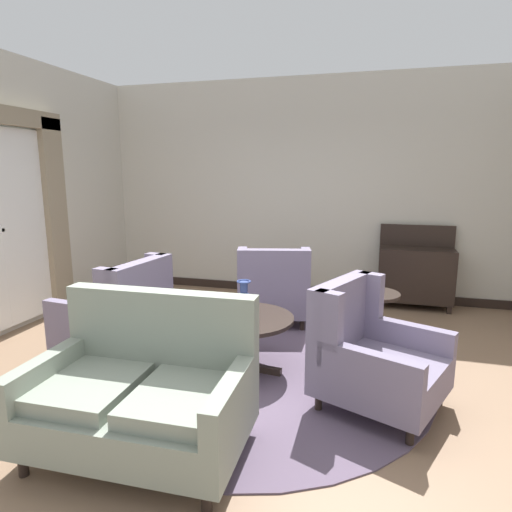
{
  "coord_description": "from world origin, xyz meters",
  "views": [
    {
      "loc": [
        1.07,
        -3.31,
        1.81
      ],
      "look_at": [
        -0.06,
        0.7,
        1.0
      ],
      "focal_mm": 30.62,
      "sensor_mm": 36.0,
      "label": 1
    }
  ],
  "objects_px": {
    "settee": "(143,392)",
    "side_table": "(371,320)",
    "porcelain_vase": "(244,302)",
    "armchair_foreground_right": "(371,355)",
    "coffee_table": "(244,326)",
    "armchair_back_corner": "(120,318)",
    "sideboard": "(415,273)",
    "armchair_near_window": "(273,289)"
  },
  "relations": [
    {
      "from": "armchair_near_window",
      "to": "armchair_back_corner",
      "type": "bearing_deg",
      "value": 37.18
    },
    {
      "from": "armchair_back_corner",
      "to": "armchair_near_window",
      "type": "bearing_deg",
      "value": 147.33
    },
    {
      "from": "settee",
      "to": "armchair_near_window",
      "type": "height_order",
      "value": "settee"
    },
    {
      "from": "settee",
      "to": "side_table",
      "type": "height_order",
      "value": "settee"
    },
    {
      "from": "porcelain_vase",
      "to": "armchair_foreground_right",
      "type": "height_order",
      "value": "armchair_foreground_right"
    },
    {
      "from": "porcelain_vase",
      "to": "armchair_near_window",
      "type": "bearing_deg",
      "value": 92.74
    },
    {
      "from": "porcelain_vase",
      "to": "armchair_back_corner",
      "type": "height_order",
      "value": "armchair_back_corner"
    },
    {
      "from": "side_table",
      "to": "armchair_back_corner",
      "type": "bearing_deg",
      "value": -164.89
    },
    {
      "from": "armchair_foreground_right",
      "to": "sideboard",
      "type": "distance_m",
      "value": 2.77
    },
    {
      "from": "side_table",
      "to": "armchair_foreground_right",
      "type": "bearing_deg",
      "value": -88.98
    },
    {
      "from": "coffee_table",
      "to": "side_table",
      "type": "relative_size",
      "value": 1.32
    },
    {
      "from": "porcelain_vase",
      "to": "settee",
      "type": "distance_m",
      "value": 1.29
    },
    {
      "from": "porcelain_vase",
      "to": "armchair_near_window",
      "type": "xyz_separation_m",
      "value": [
        -0.07,
        1.41,
        -0.26
      ]
    },
    {
      "from": "settee",
      "to": "armchair_near_window",
      "type": "distance_m",
      "value": 2.65
    },
    {
      "from": "coffee_table",
      "to": "porcelain_vase",
      "type": "height_order",
      "value": "porcelain_vase"
    },
    {
      "from": "side_table",
      "to": "sideboard",
      "type": "height_order",
      "value": "sideboard"
    },
    {
      "from": "porcelain_vase",
      "to": "sideboard",
      "type": "bearing_deg",
      "value": 56.86
    },
    {
      "from": "coffee_table",
      "to": "settee",
      "type": "distance_m",
      "value": 1.32
    },
    {
      "from": "armchair_foreground_right",
      "to": "side_table",
      "type": "distance_m",
      "value": 0.83
    },
    {
      "from": "armchair_near_window",
      "to": "sideboard",
      "type": "distance_m",
      "value": 2.0
    },
    {
      "from": "armchair_foreground_right",
      "to": "armchair_back_corner",
      "type": "height_order",
      "value": "armchair_back_corner"
    },
    {
      "from": "coffee_table",
      "to": "sideboard",
      "type": "relative_size",
      "value": 0.82
    },
    {
      "from": "settee",
      "to": "side_table",
      "type": "bearing_deg",
      "value": 50.84
    },
    {
      "from": "settee",
      "to": "porcelain_vase",
      "type": "bearing_deg",
      "value": 74.5
    },
    {
      "from": "coffee_table",
      "to": "sideboard",
      "type": "height_order",
      "value": "sideboard"
    },
    {
      "from": "coffee_table",
      "to": "armchair_back_corner",
      "type": "relative_size",
      "value": 0.9
    },
    {
      "from": "armchair_back_corner",
      "to": "side_table",
      "type": "distance_m",
      "value": 2.41
    },
    {
      "from": "porcelain_vase",
      "to": "armchair_foreground_right",
      "type": "relative_size",
      "value": 0.32
    },
    {
      "from": "coffee_table",
      "to": "armchair_near_window",
      "type": "height_order",
      "value": "armchair_near_window"
    },
    {
      "from": "coffee_table",
      "to": "porcelain_vase",
      "type": "bearing_deg",
      "value": -72.24
    },
    {
      "from": "porcelain_vase",
      "to": "armchair_near_window",
      "type": "relative_size",
      "value": 0.33
    },
    {
      "from": "porcelain_vase",
      "to": "armchair_back_corner",
      "type": "xyz_separation_m",
      "value": [
        -1.24,
        -0.04,
        -0.24
      ]
    },
    {
      "from": "settee",
      "to": "coffee_table",
      "type": "bearing_deg",
      "value": 75.91
    },
    {
      "from": "armchair_foreground_right",
      "to": "side_table",
      "type": "xyz_separation_m",
      "value": [
        -0.01,
        0.83,
        0.0
      ]
    },
    {
      "from": "settee",
      "to": "sideboard",
      "type": "xyz_separation_m",
      "value": [
        1.92,
        3.71,
        0.07
      ]
    },
    {
      "from": "porcelain_vase",
      "to": "side_table",
      "type": "relative_size",
      "value": 0.51
    },
    {
      "from": "armchair_back_corner",
      "to": "sideboard",
      "type": "bearing_deg",
      "value": 137.64
    },
    {
      "from": "armchair_back_corner",
      "to": "coffee_table",
      "type": "bearing_deg",
      "value": 100.94
    },
    {
      "from": "coffee_table",
      "to": "settee",
      "type": "relative_size",
      "value": 0.65
    },
    {
      "from": "porcelain_vase",
      "to": "settee",
      "type": "height_order",
      "value": "settee"
    },
    {
      "from": "coffee_table",
      "to": "armchair_near_window",
      "type": "xyz_separation_m",
      "value": [
        -0.05,
        1.35,
        -0.02
      ]
    },
    {
      "from": "sideboard",
      "to": "side_table",
      "type": "bearing_deg",
      "value": -105.54
    }
  ]
}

